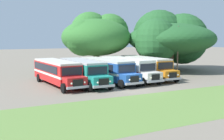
# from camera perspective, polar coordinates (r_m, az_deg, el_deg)

# --- Properties ---
(ground_plane) EXTENTS (220.00, 220.00, 0.00)m
(ground_plane) POSITION_cam_1_polar(r_m,az_deg,el_deg) (29.45, 4.12, -4.03)
(ground_plane) COLOR slate
(foreground_grass_strip) EXTENTS (80.00, 9.31, 0.01)m
(foreground_grass_strip) POSITION_cam_1_polar(r_m,az_deg,el_deg) (23.71, 13.36, -6.84)
(foreground_grass_strip) COLOR olive
(foreground_grass_strip) RESTS_ON ground_plane
(parked_bus_slot_0) EXTENTS (3.35, 10.94, 2.82)m
(parked_bus_slot_0) POSITION_cam_1_polar(r_m,az_deg,el_deg) (32.55, -11.23, -0.30)
(parked_bus_slot_0) COLOR red
(parked_bus_slot_0) RESTS_ON ground_plane
(parked_bus_slot_1) EXTENTS (2.75, 10.85, 2.82)m
(parked_bus_slot_1) POSITION_cam_1_polar(r_m,az_deg,el_deg) (32.85, -6.10, -0.14)
(parked_bus_slot_1) COLOR teal
(parked_bus_slot_1) RESTS_ON ground_plane
(parked_bus_slot_2) EXTENTS (3.58, 10.98, 2.82)m
(parked_bus_slot_2) POSITION_cam_1_polar(r_m,az_deg,el_deg) (34.22, -1.14, 0.17)
(parked_bus_slot_2) COLOR #23519E
(parked_bus_slot_2) RESTS_ON ground_plane
(parked_bus_slot_3) EXTENTS (3.15, 10.90, 2.82)m
(parked_bus_slot_3) POSITION_cam_1_polar(r_m,az_deg,el_deg) (35.84, 3.22, 0.46)
(parked_bus_slot_3) COLOR silver
(parked_bus_slot_3) RESTS_ON ground_plane
(parked_bus_slot_4) EXTENTS (2.69, 10.84, 2.82)m
(parked_bus_slot_4) POSITION_cam_1_polar(r_m,az_deg,el_deg) (37.87, 6.96, 0.76)
(parked_bus_slot_4) COLOR orange
(parked_bus_slot_4) RESTS_ON ground_plane
(broad_shade_tree) EXTENTS (11.76, 11.37, 9.73)m
(broad_shade_tree) POSITION_cam_1_polar(r_m,az_deg,el_deg) (44.98, -3.30, 7.13)
(broad_shade_tree) COLOR brown
(broad_shade_tree) RESTS_ON ground_plane
(secondary_tree) EXTENTS (15.25, 14.58, 10.20)m
(secondary_tree) POSITION_cam_1_polar(r_m,az_deg,el_deg) (47.06, 11.74, 6.44)
(secondary_tree) COLOR brown
(secondary_tree) RESTS_ON ground_plane
(utility_pole) EXTENTS (1.80, 0.20, 7.14)m
(utility_pole) POSITION_cam_1_polar(r_m,az_deg,el_deg) (41.37, 13.42, 4.24)
(utility_pole) COLOR brown
(utility_pole) RESTS_ON ground_plane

